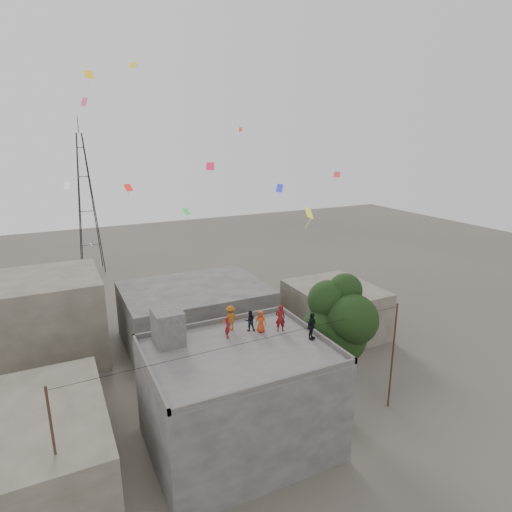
{
  "coord_description": "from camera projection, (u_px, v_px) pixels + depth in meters",
  "views": [
    {
      "loc": [
        -8.48,
        -19.57,
        17.48
      ],
      "look_at": [
        1.89,
        1.65,
        10.89
      ],
      "focal_mm": 30.0,
      "sensor_mm": 36.0,
      "label": 1
    }
  ],
  "objects": [
    {
      "name": "person_orange_child",
      "position": [
        261.0,
        322.0,
        25.71
      ],
      "size": [
        0.78,
        0.74,
        1.35
      ],
      "primitive_type": "imported",
      "rotation": [
        0.0,
        0.0,
        -0.64
      ],
      "color": "#C03E15",
      "rests_on": "main_building"
    },
    {
      "name": "person_red_adult",
      "position": [
        280.0,
        318.0,
        25.78
      ],
      "size": [
        0.7,
        0.55,
        1.69
      ],
      "primitive_type": "imported",
      "rotation": [
        0.0,
        0.0,
        2.88
      ],
      "color": "maroon",
      "rests_on": "main_building"
    },
    {
      "name": "neighbor_northwest",
      "position": [
        42.0,
        320.0,
        33.89
      ],
      "size": [
        9.0,
        8.0,
        7.0
      ],
      "primitive_type": "cube",
      "color": "#575144",
      "rests_on": "ground"
    },
    {
      "name": "neighbor_north",
      "position": [
        195.0,
        314.0,
        37.51
      ],
      "size": [
        12.0,
        9.0,
        5.0
      ],
      "primitive_type": "cube",
      "color": "#44413F",
      "rests_on": "ground"
    },
    {
      "name": "main_building",
      "position": [
        239.0,
        399.0,
        24.4
      ],
      "size": [
        10.0,
        8.0,
        6.1
      ],
      "color": "#44413F",
      "rests_on": "ground"
    },
    {
      "name": "person_dark_adult",
      "position": [
        312.0,
        326.0,
        24.74
      ],
      "size": [
        1.03,
        0.81,
        1.63
      ],
      "primitive_type": "imported",
      "rotation": [
        0.0,
        0.0,
        0.51
      ],
      "color": "black",
      "rests_on": "main_building"
    },
    {
      "name": "person_orange_adult",
      "position": [
        231.0,
        318.0,
        25.96
      ],
      "size": [
        1.03,
        0.61,
        1.57
      ],
      "primitive_type": "imported",
      "rotation": [
        0.0,
        0.0,
        -3.11
      ],
      "color": "#994E11",
      "rests_on": "main_building"
    },
    {
      "name": "parapet",
      "position": [
        238.0,
        348.0,
        23.54
      ],
      "size": [
        10.0,
        8.0,
        0.3
      ],
      "color": "#44413F",
      "rests_on": "main_building"
    },
    {
      "name": "tree",
      "position": [
        340.0,
        322.0,
        27.22
      ],
      "size": [
        4.9,
        4.6,
        9.1
      ],
      "color": "black",
      "rests_on": "ground"
    },
    {
      "name": "transmission_tower",
      "position": [
        86.0,
        204.0,
        55.7
      ],
      "size": [
        2.97,
        2.97,
        20.01
      ],
      "color": "black",
      "rests_on": "ground"
    },
    {
      "name": "ground",
      "position": [
        239.0,
        444.0,
        25.22
      ],
      "size": [
        140.0,
        140.0,
        0.0
      ],
      "primitive_type": "plane",
      "color": "#49433C",
      "rests_on": "ground"
    },
    {
      "name": "person_red_child",
      "position": [
        228.0,
        327.0,
        24.98
      ],
      "size": [
        0.47,
        0.56,
        1.3
      ],
      "primitive_type": "imported",
      "rotation": [
        0.0,
        0.0,
        1.16
      ],
      "color": "maroon",
      "rests_on": "main_building"
    },
    {
      "name": "neighbor_west",
      "position": [
        26.0,
        452.0,
        21.76
      ],
      "size": [
        8.0,
        10.0,
        4.0
      ],
      "primitive_type": "cube",
      "color": "#575144",
      "rests_on": "ground"
    },
    {
      "name": "utility_line",
      "position": [
        256.0,
        396.0,
        23.32
      ],
      "size": [
        20.12,
        0.62,
        7.4
      ],
      "color": "black",
      "rests_on": "ground"
    },
    {
      "name": "neighbor_east",
      "position": [
        334.0,
        310.0,
        39.21
      ],
      "size": [
        7.0,
        8.0,
        4.4
      ],
      "primitive_type": "cube",
      "color": "#575144",
      "rests_on": "ground"
    },
    {
      "name": "stair_head_box",
      "position": [
        168.0,
        327.0,
        24.21
      ],
      "size": [
        1.6,
        1.8,
        2.0
      ],
      "primitive_type": "cube",
      "color": "#44413F",
      "rests_on": "main_building"
    },
    {
      "name": "person_dark_child",
      "position": [
        250.0,
        321.0,
        25.89
      ],
      "size": [
        0.75,
        0.66,
        1.3
      ],
      "primitive_type": "imported",
      "rotation": [
        0.0,
        0.0,
        2.83
      ],
      "color": "black",
      "rests_on": "main_building"
    },
    {
      "name": "kites",
      "position": [
        202.0,
        157.0,
        26.55
      ],
      "size": [
        19.75,
        20.21,
        9.87
      ],
      "color": "red",
      "rests_on": "ground"
    }
  ]
}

